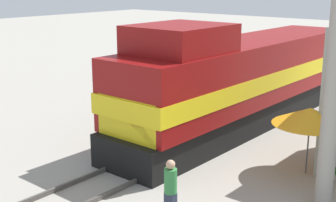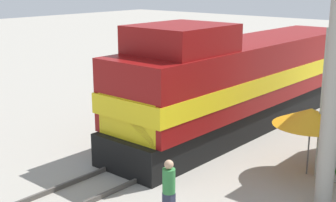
{
  "view_description": "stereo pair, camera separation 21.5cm",
  "coord_description": "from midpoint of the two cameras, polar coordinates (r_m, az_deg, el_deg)",
  "views": [
    {
      "loc": [
        10.26,
        -12.53,
        6.26
      ],
      "look_at": [
        1.2,
        -1.75,
        2.57
      ],
      "focal_mm": 50.0,
      "sensor_mm": 36.0,
      "label": 1
    },
    {
      "loc": [
        10.43,
        -12.39,
        6.26
      ],
      "look_at": [
        1.2,
        -1.75,
        2.57
      ],
      "focal_mm": 50.0,
      "sensor_mm": 36.0,
      "label": 2
    }
  ],
  "objects": [
    {
      "name": "locomotive",
      "position": [
        20.37,
        8.6,
        2.52
      ],
      "size": [
        3.1,
        15.53,
        4.71
      ],
      "color": "black",
      "rests_on": "ground_plane"
    },
    {
      "name": "person_bystander",
      "position": [
        12.41,
        -0.19,
        -10.63
      ],
      "size": [
        0.34,
        0.34,
        1.75
      ],
      "color": "#2D3347",
      "rests_on": "ground_plane"
    },
    {
      "name": "rail_near",
      "position": [
        17.77,
        -1.45,
        -5.69
      ],
      "size": [
        0.08,
        38.38,
        0.15
      ],
      "primitive_type": "cube",
      "color": "#4C4742",
      "rests_on": "ground_plane"
    },
    {
      "name": "ground_plane",
      "position": [
        17.36,
        0.34,
        -6.45
      ],
      "size": [
        120.0,
        120.0,
        0.0
      ],
      "primitive_type": "plane",
      "color": "gray"
    },
    {
      "name": "rail_far",
      "position": [
        16.92,
        2.22,
        -6.77
      ],
      "size": [
        0.08,
        38.38,
        0.15
      ],
      "primitive_type": "cube",
      "color": "#4C4742",
      "rests_on": "ground_plane"
    },
    {
      "name": "vendor_umbrella",
      "position": [
        15.69,
        16.57,
        -1.77
      ],
      "size": [
        2.43,
        2.43,
        2.25
      ],
      "color": "#4C4C4C",
      "rests_on": "ground_plane"
    }
  ]
}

